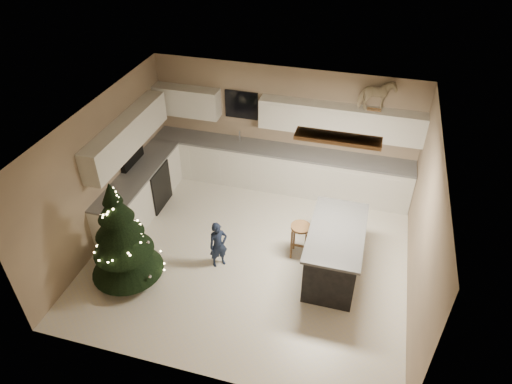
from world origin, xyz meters
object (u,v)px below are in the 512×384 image
at_px(island, 334,252).
at_px(bar_stool, 300,233).
at_px(rocking_horse, 376,95).
at_px(christmas_tree, 122,242).
at_px(toddler, 218,245).

relative_size(island, bar_stool, 2.51).
bearing_deg(island, rocking_horse, 83.54).
height_order(island, christmas_tree, christmas_tree).
height_order(island, bar_stool, island).
xyz_separation_m(bar_stool, christmas_tree, (-2.69, -1.31, 0.30)).
xyz_separation_m(bar_stool, toddler, (-1.31, -0.61, -0.06)).
bearing_deg(toddler, rocking_horse, 9.77).
bearing_deg(bar_stool, christmas_tree, -154.01).
bearing_deg(island, bar_stool, 156.47).
bearing_deg(rocking_horse, island, 149.46).
distance_m(toddler, rocking_horse, 3.96).
bearing_deg(rocking_horse, bar_stool, 132.63).
bearing_deg(christmas_tree, island, 17.28).
bearing_deg(christmas_tree, bar_stool, 25.99).
distance_m(bar_stool, toddler, 1.45).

